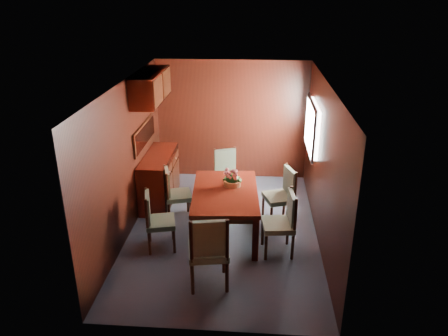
# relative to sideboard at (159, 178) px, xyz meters

# --- Properties ---
(ground) EXTENTS (4.50, 4.50, 0.00)m
(ground) POSITION_rel_sideboard_xyz_m (1.25, -1.00, -0.45)
(ground) COLOR #3F4655
(ground) RESTS_ON ground
(room_shell) EXTENTS (3.06, 4.52, 2.41)m
(room_shell) POSITION_rel_sideboard_xyz_m (1.15, -0.67, 1.18)
(room_shell) COLOR black
(room_shell) RESTS_ON ground
(sideboard) EXTENTS (0.48, 1.40, 0.90)m
(sideboard) POSITION_rel_sideboard_xyz_m (0.00, 0.00, 0.00)
(sideboard) COLOR #380D07
(sideboard) RESTS_ON ground
(dining_table) EXTENTS (1.10, 1.66, 0.75)m
(dining_table) POSITION_rel_sideboard_xyz_m (1.29, -1.08, 0.20)
(dining_table) COLOR #380D07
(dining_table) RESTS_ON ground
(chair_left_near) EXTENTS (0.51, 0.52, 0.92)m
(chair_left_near) POSITION_rel_sideboard_xyz_m (0.28, -1.57, 0.06)
(chair_left_near) COLOR black
(chair_left_near) RESTS_ON ground
(chair_left_far) EXTENTS (0.52, 0.54, 0.92)m
(chair_left_far) POSITION_rel_sideboard_xyz_m (0.39, -0.66, 0.06)
(chair_left_far) COLOR black
(chair_left_far) RESTS_ON ground
(chair_right_near) EXTENTS (0.50, 0.51, 0.98)m
(chair_right_near) POSITION_rel_sideboard_xyz_m (2.17, -1.55, 0.10)
(chair_right_near) COLOR black
(chair_right_near) RESTS_ON ground
(chair_right_far) EXTENTS (0.56, 0.58, 0.97)m
(chair_right_far) POSITION_rel_sideboard_xyz_m (2.21, -0.61, 0.09)
(chair_right_far) COLOR black
(chair_right_far) RESTS_ON ground
(chair_head) EXTENTS (0.59, 0.57, 1.08)m
(chair_head) POSITION_rel_sideboard_xyz_m (1.17, -2.45, 0.15)
(chair_head) COLOR black
(chair_head) RESTS_ON ground
(chair_foot) EXTENTS (0.56, 0.55, 0.93)m
(chair_foot) POSITION_rel_sideboard_xyz_m (1.21, 0.25, 0.07)
(chair_foot) COLOR black
(chair_foot) RESTS_ON ground
(flower_centerpiece) EXTENTS (0.29, 0.29, 0.29)m
(flower_centerpiece) POSITION_rel_sideboard_xyz_m (1.38, -0.86, 0.44)
(flower_centerpiece) COLOR #BC6D39
(flower_centerpiece) RESTS_ON dining_table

